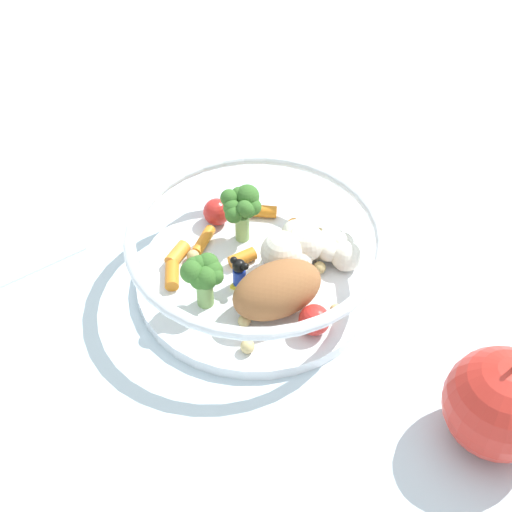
{
  "coord_description": "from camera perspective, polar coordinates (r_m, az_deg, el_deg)",
  "views": [
    {
      "loc": [
        0.43,
        -0.13,
        0.5
      ],
      "look_at": [
        -0.01,
        0.01,
        0.03
      ],
      "focal_mm": 53.68,
      "sensor_mm": 36.0,
      "label": 1
    }
  ],
  "objects": [
    {
      "name": "ground_plane",
      "position": [
        0.67,
        -0.23,
        -3.03
      ],
      "size": [
        2.4,
        2.4,
        0.0
      ],
      "primitive_type": "plane",
      "color": "silver"
    },
    {
      "name": "loose_apple",
      "position": [
        0.58,
        17.76,
        -10.42
      ],
      "size": [
        0.08,
        0.08,
        0.09
      ],
      "color": "red",
      "rests_on": "ground_plane"
    },
    {
      "name": "food_container",
      "position": [
        0.65,
        0.5,
        -0.25
      ],
      "size": [
        0.22,
        0.22,
        0.07
      ],
      "color": "white",
      "rests_on": "ground_plane"
    }
  ]
}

